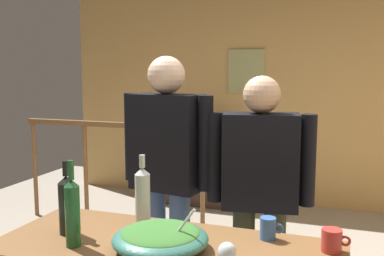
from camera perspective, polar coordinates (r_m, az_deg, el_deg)
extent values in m
cube|color=tan|center=(5.24, 14.19, 4.50)|extent=(5.85, 0.10, 2.64)
cube|color=tan|center=(5.28, 7.06, 7.25)|extent=(0.43, 0.03, 0.52)
cylinder|color=brown|center=(5.08, -19.62, -5.09)|extent=(0.04, 0.04, 1.01)
cylinder|color=brown|center=(4.71, -13.57, -5.83)|extent=(0.04, 0.04, 1.01)
cylinder|color=brown|center=(4.40, -6.56, -6.60)|extent=(0.04, 0.04, 1.01)
cylinder|color=brown|center=(4.17, 1.39, -7.35)|extent=(0.04, 0.04, 1.01)
cylinder|color=brown|center=(4.03, 10.12, -8.01)|extent=(0.04, 0.04, 1.01)
cube|color=brown|center=(4.30, -6.66, 0.28)|extent=(2.62, 0.07, 0.05)
cube|color=brown|center=(4.01, 10.13, -7.33)|extent=(0.10, 0.10, 1.11)
cube|color=#38281E|center=(5.29, 1.21, -7.12)|extent=(0.90, 0.40, 0.48)
cube|color=black|center=(5.23, 1.22, -4.47)|extent=(0.20, 0.12, 0.02)
cylinder|color=black|center=(5.22, 1.22, -3.94)|extent=(0.03, 0.03, 0.08)
cube|color=black|center=(5.15, 1.12, -1.40)|extent=(0.66, 0.06, 0.40)
cube|color=black|center=(5.13, 1.02, -1.45)|extent=(0.61, 0.01, 0.36)
cube|color=brown|center=(2.08, -3.43, -15.44)|extent=(1.58, 0.66, 0.04)
ellipsoid|color=#337060|center=(2.00, -4.10, -14.13)|extent=(0.43, 0.43, 0.10)
ellipsoid|color=#38702D|center=(1.99, -4.11, -13.37)|extent=(0.35, 0.35, 0.05)
cylinder|color=silver|center=(1.95, -1.76, -13.17)|extent=(0.16, 0.01, 0.22)
ellipsoid|color=silver|center=(1.69, 4.57, -15.74)|extent=(0.07, 0.07, 0.08)
cylinder|color=silver|center=(2.34, -6.39, -8.98)|extent=(0.08, 0.08, 0.25)
cone|color=silver|center=(2.31, -6.45, -5.54)|extent=(0.08, 0.08, 0.04)
cylinder|color=silver|center=(2.30, -6.47, -4.29)|extent=(0.03, 0.03, 0.07)
cylinder|color=#1E5628|center=(2.08, -15.17, -10.98)|extent=(0.07, 0.07, 0.28)
cone|color=#1E5628|center=(2.04, -15.32, -6.89)|extent=(0.07, 0.07, 0.03)
cylinder|color=#1E5628|center=(2.03, -15.38, -5.28)|extent=(0.03, 0.03, 0.09)
cylinder|color=black|center=(2.25, -15.85, -9.97)|extent=(0.08, 0.08, 0.25)
cone|color=black|center=(2.21, -15.98, -6.42)|extent=(0.08, 0.08, 0.04)
cylinder|color=black|center=(2.20, -16.03, -5.03)|extent=(0.03, 0.03, 0.07)
cylinder|color=#B7332D|center=(2.08, 17.60, -13.69)|extent=(0.09, 0.09, 0.10)
torus|color=#B7332D|center=(2.07, 19.21, -13.63)|extent=(0.05, 0.01, 0.05)
cylinder|color=#3866B2|center=(2.15, 9.78, -12.65)|extent=(0.08, 0.08, 0.10)
torus|color=#3866B2|center=(2.14, 11.12, -12.62)|extent=(0.05, 0.01, 0.05)
cylinder|color=#3D5684|center=(2.88, -1.59, -16.14)|extent=(0.13, 0.13, 0.84)
cylinder|color=#3D5684|center=(2.97, -4.69, -15.42)|extent=(0.13, 0.13, 0.84)
cube|color=black|center=(2.73, -3.27, -1.84)|extent=(0.47, 0.29, 0.59)
cylinder|color=black|center=(2.59, 1.77, -1.98)|extent=(0.09, 0.09, 0.56)
cylinder|color=black|center=(2.87, -7.82, -1.11)|extent=(0.09, 0.09, 0.56)
sphere|color=beige|center=(2.69, -3.34, 6.85)|extent=(0.23, 0.23, 0.23)
cube|color=black|center=(2.58, 8.85, -4.25)|extent=(0.46, 0.29, 0.55)
cylinder|color=black|center=(2.58, 14.75, -4.07)|extent=(0.09, 0.09, 0.52)
cylinder|color=black|center=(2.59, 2.98, -3.79)|extent=(0.09, 0.09, 0.52)
sphere|color=#D8A884|center=(2.53, 9.02, 4.29)|extent=(0.21, 0.21, 0.21)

